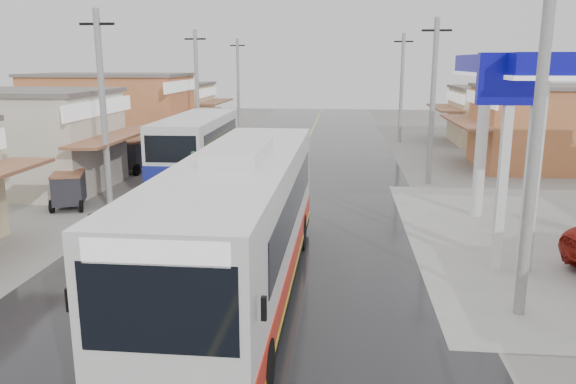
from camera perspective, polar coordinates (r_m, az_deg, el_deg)
The scene contains 12 objects.
ground at distance 14.57m, azimuth -5.56°, elevation -11.11°, with size 120.00×120.00×0.00m, color slate.
road at distance 28.77m, azimuth 0.11°, elevation 1.17°, with size 12.00×90.00×0.02m, color black.
centre_line at distance 28.77m, azimuth 0.11°, elevation 1.19°, with size 0.15×90.00×0.01m, color #D8CC4C.
shopfronts_left at distance 35.26m, azimuth -20.95°, elevation 2.50°, with size 11.00×44.00×5.20m, color tan, non-canonical shape.
utility_poles_left at distance 31.16m, azimuth -12.64°, elevation 1.76°, with size 1.60×50.00×8.00m, color gray, non-canonical shape.
utility_poles_right at distance 28.98m, azimuth 14.03°, elevation 0.84°, with size 1.60×36.00×8.00m, color gray, non-canonical shape.
coach_bus at distance 14.21m, azimuth -4.75°, elevation -3.48°, with size 2.99×12.74×3.97m.
second_bus at distance 29.47m, azimuth -9.19°, elevation 4.69°, with size 2.78×9.75×3.22m.
cyclist at distance 25.10m, azimuth -9.32°, elevation 0.90°, with size 0.89×2.11×2.22m.
tricycle_near at distance 24.91m, azimuth -21.40°, elevation 0.38°, with size 1.84×2.12×1.51m.
tricycle_far at distance 32.08m, azimuth -15.54°, elevation 3.79°, with size 1.75×2.49×1.81m.
tyre_stack at distance 22.20m, azimuth -18.71°, elevation -2.64°, with size 0.80×0.80×0.41m.
Camera 1 is at (2.65, -13.03, 5.96)m, focal length 35.00 mm.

